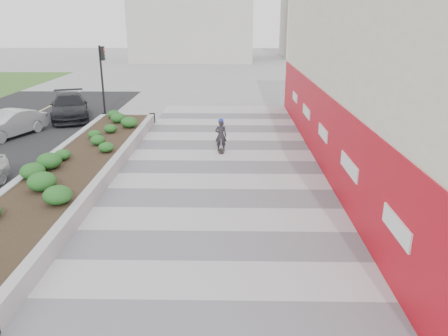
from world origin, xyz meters
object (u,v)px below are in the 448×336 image
(car_silver, at_px, (9,124))
(traffic_signal_near, at_px, (103,71))
(planter, at_px, (75,166))
(car_dark, at_px, (69,106))
(skateboarder, at_px, (221,135))

(car_silver, bearing_deg, traffic_signal_near, 73.50)
(traffic_signal_near, bearing_deg, planter, -80.65)
(traffic_signal_near, xyz_separation_m, car_dark, (-2.00, -0.56, -2.03))
(planter, height_order, traffic_signal_near, traffic_signal_near)
(planter, relative_size, skateboarder, 11.54)
(traffic_signal_near, height_order, car_silver, traffic_signal_near)
(skateboarder, height_order, car_silver, skateboarder)
(traffic_signal_near, height_order, skateboarder, traffic_signal_near)
(skateboarder, relative_size, car_silver, 0.39)
(planter, bearing_deg, car_dark, 110.56)
(planter, distance_m, car_dark, 10.62)
(skateboarder, bearing_deg, planter, -153.58)
(car_dark, bearing_deg, traffic_signal_near, -3.95)
(skateboarder, distance_m, car_silver, 11.02)
(planter, height_order, skateboarder, skateboarder)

